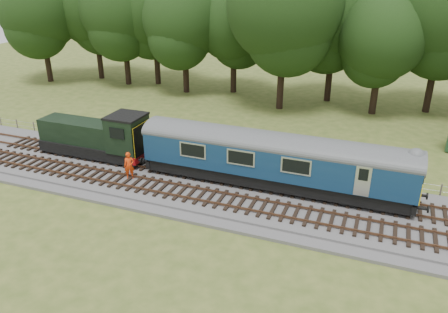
% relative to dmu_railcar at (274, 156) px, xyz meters
% --- Properties ---
extents(ground, '(120.00, 120.00, 0.00)m').
position_rel_dmu_railcar_xyz_m(ground, '(-5.38, -1.40, -2.61)').
color(ground, '#445A21').
rests_on(ground, ground).
extents(ballast, '(70.00, 7.00, 0.35)m').
position_rel_dmu_railcar_xyz_m(ballast, '(-5.38, -1.40, -2.43)').
color(ballast, '#4C4C4F').
rests_on(ballast, ground).
extents(track_north, '(67.20, 2.40, 0.21)m').
position_rel_dmu_railcar_xyz_m(track_north, '(-5.38, -0.00, -2.19)').
color(track_north, black).
rests_on(track_north, ballast).
extents(track_south, '(67.20, 2.40, 0.21)m').
position_rel_dmu_railcar_xyz_m(track_south, '(-5.38, -3.00, -2.19)').
color(track_south, black).
rests_on(track_south, ballast).
extents(fence, '(64.00, 0.12, 1.00)m').
position_rel_dmu_railcar_xyz_m(fence, '(-5.38, 3.10, -2.61)').
color(fence, '#6B6054').
rests_on(fence, ground).
extents(tree_line, '(70.00, 8.00, 18.00)m').
position_rel_dmu_railcar_xyz_m(tree_line, '(-5.38, 20.60, -2.61)').
color(tree_line, black).
rests_on(tree_line, ground).
extents(dmu_railcar, '(18.05, 2.86, 3.88)m').
position_rel_dmu_railcar_xyz_m(dmu_railcar, '(0.00, 0.00, 0.00)').
color(dmu_railcar, black).
rests_on(dmu_railcar, ground).
extents(shunter_loco, '(8.91, 2.60, 3.38)m').
position_rel_dmu_railcar_xyz_m(shunter_loco, '(-13.93, 0.00, -0.63)').
color(shunter_loco, black).
rests_on(shunter_loco, ground).
extents(worker, '(0.85, 0.77, 1.96)m').
position_rel_dmu_railcar_xyz_m(worker, '(-9.65, -2.43, -1.28)').
color(worker, '#FB400D').
rests_on(worker, ballast).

